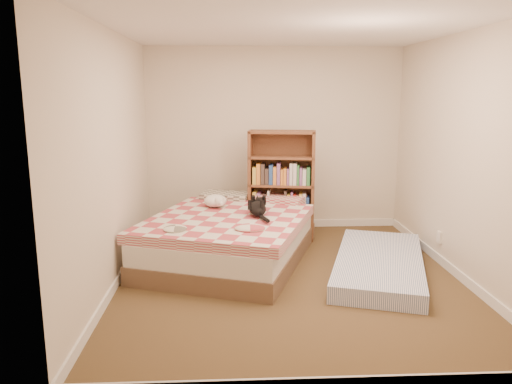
{
  "coord_description": "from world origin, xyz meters",
  "views": [
    {
      "loc": [
        -0.6,
        -4.88,
        1.91
      ],
      "look_at": [
        -0.34,
        0.3,
        0.86
      ],
      "focal_mm": 35.0,
      "sensor_mm": 36.0,
      "label": 1
    }
  ],
  "objects_px": {
    "bookshelf": "(281,199)",
    "white_dog": "(216,201)",
    "black_cat": "(258,208)",
    "floor_mattress": "(379,264)",
    "bed": "(232,235)"
  },
  "relations": [
    {
      "from": "bookshelf",
      "to": "white_dog",
      "type": "relative_size",
      "value": 3.72
    },
    {
      "from": "bookshelf",
      "to": "white_dog",
      "type": "bearing_deg",
      "value": -142.26
    },
    {
      "from": "white_dog",
      "to": "black_cat",
      "type": "bearing_deg",
      "value": -17.26
    },
    {
      "from": "bookshelf",
      "to": "floor_mattress",
      "type": "height_order",
      "value": "bookshelf"
    },
    {
      "from": "white_dog",
      "to": "floor_mattress",
      "type": "bearing_deg",
      "value": -5.9
    },
    {
      "from": "bed",
      "to": "floor_mattress",
      "type": "bearing_deg",
      "value": 0.05
    },
    {
      "from": "white_dog",
      "to": "bookshelf",
      "type": "bearing_deg",
      "value": 48.83
    },
    {
      "from": "black_cat",
      "to": "floor_mattress",
      "type": "bearing_deg",
      "value": -11.1
    },
    {
      "from": "floor_mattress",
      "to": "black_cat",
      "type": "height_order",
      "value": "black_cat"
    },
    {
      "from": "black_cat",
      "to": "white_dog",
      "type": "height_order",
      "value": "black_cat"
    },
    {
      "from": "bed",
      "to": "bookshelf",
      "type": "xyz_separation_m",
      "value": [
        0.65,
        0.78,
        0.26
      ]
    },
    {
      "from": "white_dog",
      "to": "bed",
      "type": "bearing_deg",
      "value": -40.74
    },
    {
      "from": "bed",
      "to": "black_cat",
      "type": "distance_m",
      "value": 0.45
    },
    {
      "from": "bookshelf",
      "to": "black_cat",
      "type": "distance_m",
      "value": 0.9
    },
    {
      "from": "floor_mattress",
      "to": "white_dog",
      "type": "xyz_separation_m",
      "value": [
        -1.76,
        0.88,
        0.52
      ]
    }
  ]
}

